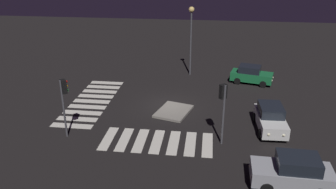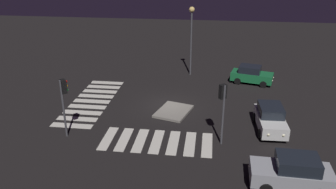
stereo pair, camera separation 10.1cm
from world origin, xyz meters
name	(u,v)px [view 1 (the left image)]	position (x,y,z in m)	size (l,w,h in m)	color
ground_plane	(168,105)	(0.00, 0.00, 0.00)	(80.00, 80.00, 0.00)	black
traffic_island	(174,111)	(1.30, 0.63, 0.09)	(3.71, 3.17, 0.18)	gray
car_green	(251,75)	(-6.40, 7.49, 0.86)	(2.64, 4.28, 1.76)	#196B38
car_white	(270,118)	(3.30, 7.91, 0.90)	(4.30, 2.12, 1.84)	silver
car_silver	(293,172)	(9.95, 8.13, 0.94)	(2.19, 4.48, 1.92)	#9EA0A5
traffic_light_east	(64,94)	(6.02, -6.33, 3.20)	(0.54, 0.54, 4.21)	#47474C
traffic_light_north	(223,99)	(5.67, 4.30, 3.22)	(0.53, 0.54, 4.25)	#47474C
street_lamp	(191,29)	(-8.19, 1.33, 4.88)	(0.56, 0.56, 7.08)	#47474C
crosswalk_near	(92,101)	(0.00, -6.71, 0.01)	(9.90, 3.20, 0.02)	silver
crosswalk_side	(157,141)	(6.08, 0.00, 0.01)	(3.20, 7.60, 0.02)	silver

